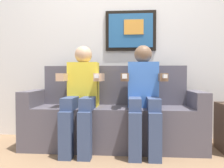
{
  "coord_description": "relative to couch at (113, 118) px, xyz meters",
  "views": [
    {
      "loc": [
        0.2,
        -2.31,
        0.78
      ],
      "look_at": [
        0.0,
        0.15,
        0.7
      ],
      "focal_mm": 38.43,
      "sensor_mm": 36.0,
      "label": 1
    }
  ],
  "objects": [
    {
      "name": "ground_plane",
      "position": [
        0.0,
        -0.33,
        -0.31
      ],
      "size": [
        5.62,
        5.62,
        0.0
      ],
      "primitive_type": "plane",
      "color": "#8C6B4C"
    },
    {
      "name": "back_wall_assembly",
      "position": [
        0.01,
        0.44,
        0.99
      ],
      "size": [
        4.32,
        0.1,
        2.6
      ],
      "color": "silver",
      "rests_on": "ground_plane"
    },
    {
      "name": "person_on_left",
      "position": [
        -0.32,
        -0.17,
        0.29
      ],
      "size": [
        0.46,
        0.56,
        1.11
      ],
      "color": "yellow",
      "rests_on": "ground_plane"
    },
    {
      "name": "person_on_right",
      "position": [
        0.32,
        -0.17,
        0.29
      ],
      "size": [
        0.46,
        0.56,
        1.11
      ],
      "color": "#3F72CC",
      "rests_on": "ground_plane"
    },
    {
      "name": "couch",
      "position": [
        0.0,
        0.0,
        0.0
      ],
      "size": [
        1.92,
        0.58,
        0.9
      ],
      "color": "#514C56",
      "rests_on": "ground_plane"
    }
  ]
}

